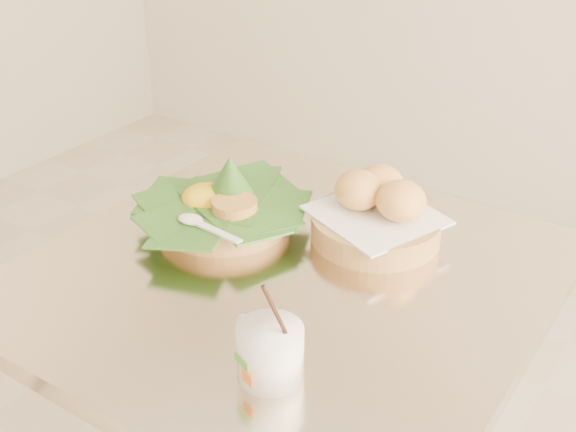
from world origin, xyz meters
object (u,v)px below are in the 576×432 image
Objects in this scene: rice_basket at (224,204)px; cafe_table at (286,386)px; coffee_mug at (269,350)px; bread_basket at (377,213)px.

cafe_table is at bearing -19.63° from rice_basket.
coffee_mug reaches higher than cafe_table.
rice_basket is 1.96× the size of coffee_mug.
cafe_table is 3.45× the size of bread_basket.
cafe_table is 0.31m from rice_basket.
cafe_table is 5.57× the size of coffee_mug.
coffee_mug reaches higher than bread_basket.
rice_basket is (-0.16, 0.06, 0.26)m from cafe_table.
bread_basket is at bearing 24.33° from rice_basket.
rice_basket reaches higher than cafe_table.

